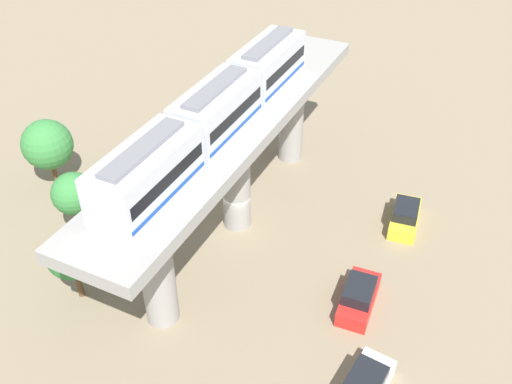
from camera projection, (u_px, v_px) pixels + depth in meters
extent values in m
plane|color=#84755B|center=(237.00, 223.00, 39.84)|extent=(120.00, 120.00, 0.00)
cylinder|color=#999691|center=(292.00, 117.00, 44.27)|extent=(1.90, 1.90, 7.59)
cylinder|color=#999691|center=(236.00, 180.00, 37.55)|extent=(1.90, 1.90, 7.59)
cylinder|color=#999691|center=(157.00, 270.00, 30.83)|extent=(1.90, 1.90, 7.59)
cube|color=#999691|center=(235.00, 125.00, 35.02)|extent=(5.20, 28.85, 0.80)
cube|color=silver|center=(268.00, 66.00, 37.32)|extent=(2.60, 6.60, 3.00)
cube|color=black|center=(268.00, 63.00, 37.17)|extent=(2.64, 6.07, 0.70)
cube|color=#1947B2|center=(268.00, 77.00, 37.78)|extent=(2.64, 6.34, 0.24)
cube|color=slate|center=(268.00, 43.00, 36.35)|extent=(1.10, 5.61, 0.24)
cube|color=silver|center=(217.00, 113.00, 32.34)|extent=(2.60, 6.60, 3.00)
cube|color=black|center=(217.00, 109.00, 32.19)|extent=(2.64, 6.07, 0.70)
cube|color=#1947B2|center=(217.00, 124.00, 32.80)|extent=(2.64, 6.34, 0.24)
cube|color=slate|center=(216.00, 87.00, 31.36)|extent=(1.10, 5.61, 0.24)
cube|color=silver|center=(147.00, 176.00, 27.36)|extent=(2.60, 6.60, 3.00)
cube|color=black|center=(146.00, 172.00, 27.21)|extent=(2.64, 6.07, 0.70)
cube|color=#1947B2|center=(149.00, 189.00, 27.82)|extent=(2.64, 6.34, 0.24)
cube|color=slate|center=(143.00, 148.00, 26.38)|extent=(1.10, 5.61, 0.24)
cube|color=red|center=(359.00, 299.00, 33.52)|extent=(2.09, 4.31, 1.00)
cube|color=black|center=(360.00, 290.00, 32.88)|extent=(1.79, 2.41, 0.76)
cube|color=yellow|center=(405.00, 218.00, 39.47)|extent=(2.31, 4.39, 1.00)
cube|color=black|center=(406.00, 210.00, 38.83)|extent=(1.91, 2.49, 0.76)
cube|color=black|center=(365.00, 381.00, 28.05)|extent=(1.88, 2.46, 0.76)
cylinder|color=brown|center=(78.00, 280.00, 33.69)|extent=(0.36, 0.36, 2.56)
sphere|color=#2D7233|center=(71.00, 254.00, 32.42)|extent=(2.96, 2.96, 2.96)
cylinder|color=brown|center=(80.00, 220.00, 37.83)|extent=(0.36, 0.36, 2.92)
sphere|color=#38843D|center=(73.00, 194.00, 36.48)|extent=(2.85, 2.85, 2.85)
cylinder|color=brown|center=(54.00, 170.00, 42.90)|extent=(0.36, 0.36, 2.49)
sphere|color=#38843D|center=(47.00, 144.00, 41.53)|extent=(3.74, 3.74, 3.74)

